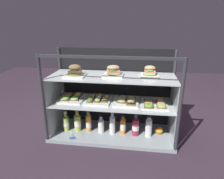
{
  "coord_description": "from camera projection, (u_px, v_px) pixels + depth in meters",
  "views": [
    {
      "loc": [
        0.27,
        -1.91,
        1.18
      ],
      "look_at": [
        0.0,
        0.0,
        0.52
      ],
      "focal_mm": 32.43,
      "sensor_mm": 36.0,
      "label": 1
    }
  ],
  "objects": [
    {
      "name": "juice_bottle_near_post",
      "position": [
        112.0,
        125.0,
        2.14
      ],
      "size": [
        0.06,
        0.06,
        0.25
      ],
      "color": "white",
      "rests_on": "case_base_deck"
    },
    {
      "name": "open_sandwich_tray_near_left_corner",
      "position": [
        98.0,
        99.0,
        2.1
      ],
      "size": [
        0.26,
        0.3,
        0.07
      ],
      "color": "white",
      "rests_on": "shelf_lower_glass"
    },
    {
      "name": "riser_lower_tier",
      "position": [
        112.0,
        118.0,
        2.14
      ],
      "size": [
        1.23,
        0.43,
        0.34
      ],
      "color": "silver",
      "rests_on": "case_base_deck"
    },
    {
      "name": "riser_upper_tier",
      "position": [
        112.0,
        90.0,
        2.04
      ],
      "size": [
        1.23,
        0.43,
        0.27
      ],
      "color": "silver",
      "rests_on": "shelf_lower_glass"
    },
    {
      "name": "juice_bottle_front_second",
      "position": [
        149.0,
        127.0,
        2.09
      ],
      "size": [
        0.07,
        0.07,
        0.23
      ],
      "color": "white",
      "rests_on": "case_base_deck"
    },
    {
      "name": "open_sandwich_tray_mid_left",
      "position": [
        155.0,
        104.0,
        2.0
      ],
      "size": [
        0.26,
        0.3,
        0.06
      ],
      "color": "white",
      "rests_on": "shelf_lower_glass"
    },
    {
      "name": "plated_roll_sandwich_far_right",
      "position": [
        113.0,
        72.0,
        1.99
      ],
      "size": [
        0.2,
        0.2,
        0.11
      ],
      "color": "white",
      "rests_on": "shelf_upper_glass"
    },
    {
      "name": "shelf_lower_glass",
      "position": [
        112.0,
        103.0,
        2.08
      ],
      "size": [
        1.25,
        0.45,
        0.01
      ],
      "primitive_type": "cube",
      "color": "silver",
      "rests_on": "riser_lower_tier"
    },
    {
      "name": "juice_bottle_back_center",
      "position": [
        136.0,
        127.0,
        2.11
      ],
      "size": [
        0.07,
        0.07,
        0.23
      ],
      "color": "#9D2944",
      "rests_on": "case_base_deck"
    },
    {
      "name": "kitchen_scissors",
      "position": [
        72.0,
        137.0,
        2.1
      ],
      "size": [
        0.12,
        0.2,
        0.01
      ],
      "color": "silver",
      "rests_on": "case_base_deck"
    },
    {
      "name": "case_base_deck",
      "position": [
        112.0,
        133.0,
        2.2
      ],
      "size": [
        1.29,
        0.49,
        0.04
      ],
      "primitive_type": "cube",
      "color": "#96A3A8",
      "rests_on": "ground"
    },
    {
      "name": "open_sandwich_tray_right_of_center",
      "position": [
        126.0,
        101.0,
        2.06
      ],
      "size": [
        0.26,
        0.3,
        0.07
      ],
      "color": "white",
      "rests_on": "shelf_lower_glass"
    },
    {
      "name": "juice_bottle_back_right",
      "position": [
        66.0,
        123.0,
        2.2
      ],
      "size": [
        0.06,
        0.06,
        0.22
      ],
      "color": "#ADD356",
      "rests_on": "case_base_deck"
    },
    {
      "name": "plated_roll_sandwich_mid_right",
      "position": [
        150.0,
        72.0,
        1.99
      ],
      "size": [
        0.18,
        0.18,
        0.1
      ],
      "color": "white",
      "rests_on": "shelf_upper_glass"
    },
    {
      "name": "case_frame",
      "position": [
        114.0,
        88.0,
        2.18
      ],
      "size": [
        1.29,
        0.49,
        0.9
      ],
      "color": "#333338",
      "rests_on": "ground"
    },
    {
      "name": "open_sandwich_tray_mid_right",
      "position": [
        72.0,
        97.0,
        2.16
      ],
      "size": [
        0.26,
        0.3,
        0.06
      ],
      "color": "white",
      "rests_on": "shelf_lower_glass"
    },
    {
      "name": "shelf_upper_glass",
      "position": [
        112.0,
        77.0,
        1.99
      ],
      "size": [
        1.25,
        0.45,
        0.01
      ],
      "primitive_type": "cube",
      "color": "silver",
      "rests_on": "riser_upper_tier"
    },
    {
      "name": "orange_fruit_beside_bottles",
      "position": [
        159.0,
        130.0,
        2.15
      ],
      "size": [
        0.08,
        0.08,
        0.08
      ],
      "primitive_type": "sphere",
      "color": "orange",
      "rests_on": "case_base_deck"
    },
    {
      "name": "juice_bottle_front_middle",
      "position": [
        78.0,
        123.0,
        2.2
      ],
      "size": [
        0.07,
        0.07,
        0.22
      ],
      "color": "#B1CF4E",
      "rests_on": "case_base_deck"
    },
    {
      "name": "juice_bottle_front_left_end",
      "position": [
        89.0,
        123.0,
        2.19
      ],
      "size": [
        0.06,
        0.06,
        0.23
      ],
      "color": "gold",
      "rests_on": "case_base_deck"
    },
    {
      "name": "plated_roll_sandwich_left_of_center",
      "position": [
        75.0,
        72.0,
        1.99
      ],
      "size": [
        0.21,
        0.21,
        0.12
      ],
      "color": "white",
      "rests_on": "shelf_upper_glass"
    },
    {
      "name": "ground_plane",
      "position": [
        112.0,
        136.0,
        2.21
      ],
      "size": [
        6.0,
        6.0,
        0.02
      ],
      "primitive_type": "cube",
      "color": "#352734",
      "rests_on": "ground"
    },
    {
      "name": "juice_bottle_tucked_behind",
      "position": [
        101.0,
        126.0,
        2.17
      ],
      "size": [
        0.06,
        0.06,
        0.2
      ],
      "color": "white",
      "rests_on": "case_base_deck"
    },
    {
      "name": "juice_bottle_back_left",
      "position": [
        123.0,
        126.0,
        2.13
      ],
      "size": [
        0.06,
        0.06,
        0.21
      ],
      "color": "orange",
      "rests_on": "case_base_deck"
    }
  ]
}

